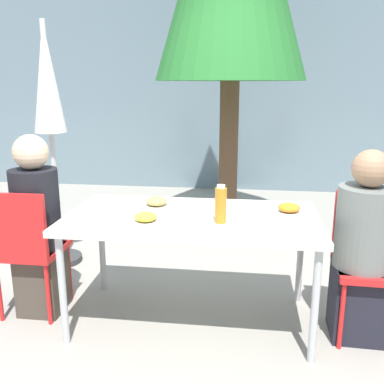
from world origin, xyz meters
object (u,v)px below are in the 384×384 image
(salad_bowl, at_px, (98,218))
(drinking_cup, at_px, (191,221))
(closed_umbrella, at_px, (49,100))
(person_right, at_px, (362,252))
(bottle, at_px, (221,205))
(person_left, at_px, (38,229))
(chair_left, at_px, (26,243))
(chair_right, at_px, (368,252))

(salad_bowl, bearing_deg, drinking_cup, -2.25)
(closed_umbrella, xyz_separation_m, drinking_cup, (1.31, -1.05, -0.63))
(person_right, height_order, closed_umbrella, closed_umbrella)
(bottle, relative_size, salad_bowl, 1.33)
(person_left, distance_m, salad_bowl, 0.58)
(person_right, bearing_deg, person_left, 1.02)
(salad_bowl, bearing_deg, bottle, 7.24)
(person_left, bearing_deg, closed_umbrella, 106.46)
(drinking_cup, relative_size, salad_bowl, 0.48)
(chair_left, xyz_separation_m, chair_right, (2.18, 0.12, 0.00))
(person_left, bearing_deg, salad_bowl, -23.22)
(person_left, distance_m, chair_right, 2.14)
(person_left, bearing_deg, chair_left, -122.06)
(bottle, relative_size, drinking_cup, 2.76)
(drinking_cup, xyz_separation_m, salad_bowl, (-0.56, 0.02, -0.02))
(person_left, bearing_deg, drinking_cup, -12.67)
(drinking_cup, bearing_deg, closed_umbrella, 141.07)
(person_left, height_order, person_right, person_left)
(chair_right, distance_m, closed_umbrella, 2.65)
(chair_right, height_order, person_right, person_right)
(chair_left, distance_m, closed_umbrella, 1.27)
(bottle, distance_m, salad_bowl, 0.73)
(bottle, bearing_deg, chair_right, 10.43)
(person_left, distance_m, closed_umbrella, 1.18)
(closed_umbrella, bearing_deg, chair_left, -77.94)
(person_left, distance_m, person_right, 2.08)
(closed_umbrella, relative_size, salad_bowl, 11.71)
(chair_left, relative_size, drinking_cup, 10.62)
(drinking_cup, bearing_deg, chair_left, 171.88)
(person_left, xyz_separation_m, bottle, (1.23, -0.13, 0.25))
(salad_bowl, bearing_deg, chair_right, 9.02)
(chair_left, height_order, bottle, bottle)
(chair_right, bearing_deg, drinking_cup, 16.70)
(chair_right, bearing_deg, person_left, 3.14)
(person_right, distance_m, drinking_cup, 1.06)
(person_right, relative_size, closed_umbrella, 0.58)
(person_right, xyz_separation_m, bottle, (-0.85, -0.09, 0.29))
(person_right, height_order, salad_bowl, person_right)
(chair_left, distance_m, bottle, 1.32)
(chair_right, bearing_deg, closed_umbrella, -16.02)
(closed_umbrella, distance_m, drinking_cup, 1.79)
(chair_right, height_order, drinking_cup, chair_right)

